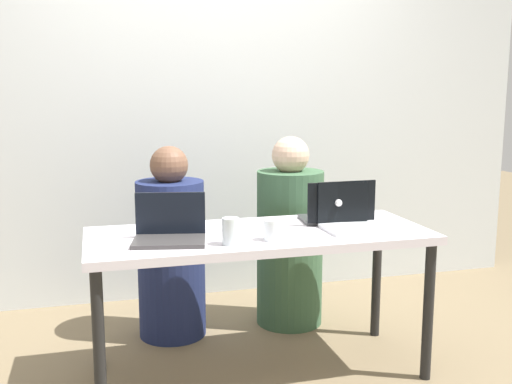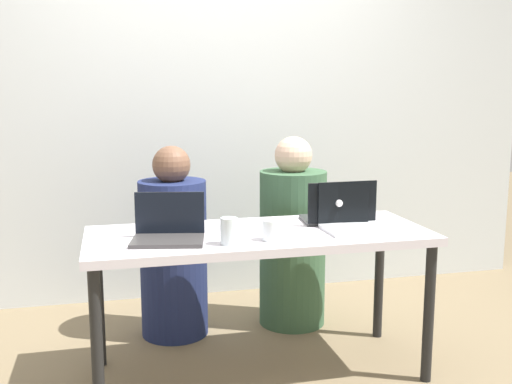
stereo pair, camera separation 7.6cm
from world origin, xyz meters
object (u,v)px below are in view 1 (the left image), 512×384
(laptop_back_right, at_px, (333,213))
(water_glass_left, at_px, (231,233))
(water_glass_center, at_px, (272,231))
(laptop_front_right, at_px, (353,219))
(person_on_left, at_px, (171,253))
(laptop_front_left, at_px, (170,231))
(person_on_right, at_px, (290,242))

(laptop_back_right, bearing_deg, water_glass_left, 32.40)
(water_glass_center, bearing_deg, laptop_front_right, 15.01)
(person_on_left, height_order, laptop_back_right, person_on_left)
(person_on_left, distance_m, water_glass_left, 0.84)
(laptop_front_left, distance_m, water_glass_center, 0.45)
(person_on_left, distance_m, laptop_front_right, 1.06)
(laptop_front_right, bearing_deg, water_glass_center, -166.40)
(laptop_back_right, relative_size, water_glass_center, 3.56)
(laptop_back_right, xyz_separation_m, water_glass_left, (-0.60, -0.29, 0.00))
(person_on_right, bearing_deg, laptop_back_right, 95.60)
(water_glass_left, xyz_separation_m, water_glass_center, (0.19, 0.03, -0.01))
(person_on_left, relative_size, person_on_right, 0.97)
(person_on_right, xyz_separation_m, laptop_front_left, (-0.78, -0.65, 0.26))
(person_on_left, distance_m, laptop_back_right, 0.95)
(laptop_back_right, height_order, water_glass_center, laptop_back_right)
(person_on_right, distance_m, water_glass_center, 0.86)
(person_on_left, bearing_deg, laptop_front_right, 153.56)
(person_on_right, relative_size, laptop_back_right, 3.39)
(laptop_front_right, xyz_separation_m, water_glass_left, (-0.64, -0.15, 0.00))
(laptop_back_right, xyz_separation_m, laptop_front_left, (-0.84, -0.16, -0.00))
(person_on_left, xyz_separation_m, laptop_front_left, (-0.08, -0.65, 0.28))
(person_on_right, distance_m, laptop_front_right, 0.69)
(laptop_front_left, bearing_deg, water_glass_left, -15.62)
(person_on_left, relative_size, water_glass_left, 9.11)
(laptop_front_left, distance_m, water_glass_left, 0.28)
(laptop_front_left, xyz_separation_m, water_glass_center, (0.44, -0.10, -0.01))
(water_glass_left, bearing_deg, laptop_back_right, 25.86)
(person_on_right, distance_m, water_glass_left, 0.98)
(laptop_front_right, bearing_deg, laptop_back_right, 104.61)
(laptop_back_right, bearing_deg, person_on_right, -75.85)
(water_glass_center, bearing_deg, laptop_front_left, 167.35)
(person_on_right, height_order, laptop_front_right, person_on_right)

